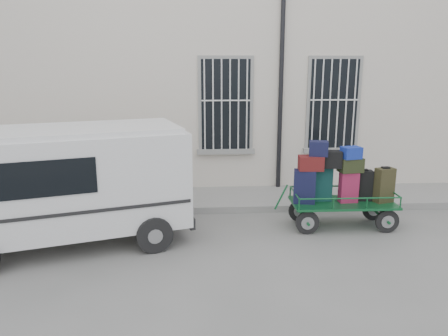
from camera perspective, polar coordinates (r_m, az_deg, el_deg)
ground at (r=8.53m, az=4.30°, el=-8.93°), size 80.00×80.00×0.00m
building at (r=13.35m, az=1.23°, el=12.47°), size 24.00×5.15×6.00m
sidewalk at (r=10.56m, az=2.67°, el=-3.99°), size 24.00×1.70×0.15m
luggage_cart at (r=9.02m, az=14.78°, el=-2.18°), size 2.42×0.96×1.78m
van at (r=8.28m, az=-19.97°, el=-1.41°), size 4.59×2.93×2.16m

